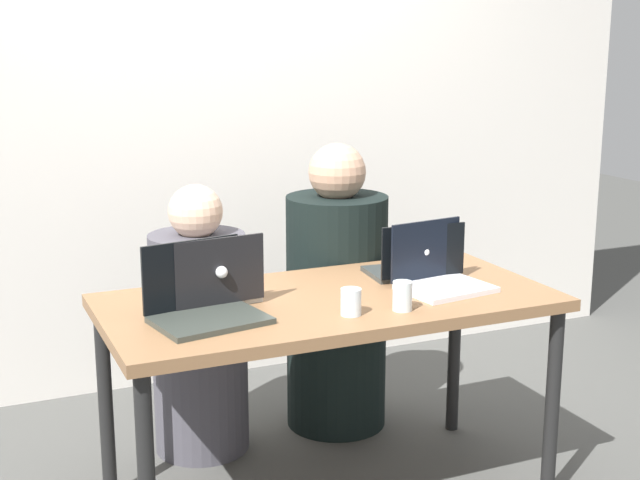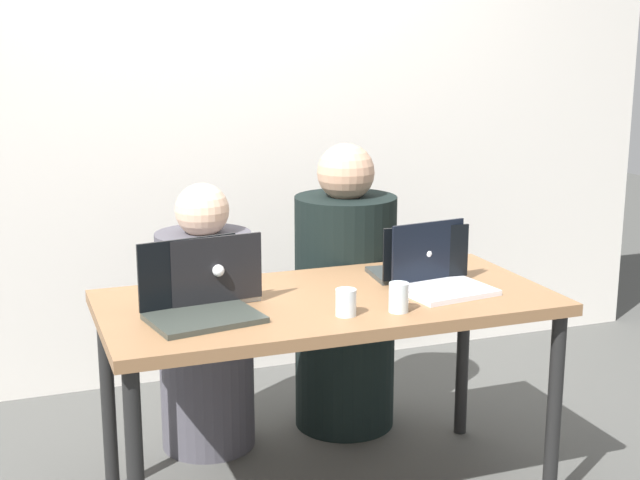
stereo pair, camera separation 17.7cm
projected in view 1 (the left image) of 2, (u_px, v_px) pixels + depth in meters
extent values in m
cube|color=silver|center=(208.00, 104.00, 4.06)|extent=(4.50, 0.10, 2.58)
cube|color=#87603E|center=(329.00, 303.00, 2.98)|extent=(1.51, 0.73, 0.04)
cylinder|color=black|center=(552.00, 406.00, 3.06)|extent=(0.05, 0.05, 0.70)
cylinder|color=black|center=(106.00, 405.00, 3.07)|extent=(0.05, 0.05, 0.70)
cylinder|color=black|center=(454.00, 349.00, 3.62)|extent=(0.05, 0.05, 0.70)
cylinder|color=#494750|center=(200.00, 343.00, 3.44)|extent=(0.40, 0.40, 0.87)
sphere|color=beige|center=(195.00, 212.00, 3.33)|extent=(0.21, 0.21, 0.21)
cylinder|color=black|center=(337.00, 312.00, 3.66)|extent=(0.48, 0.48, 0.97)
sphere|color=tan|center=(337.00, 172.00, 3.53)|extent=(0.23, 0.23, 0.23)
cube|color=silver|center=(206.00, 297.00, 2.95)|extent=(0.32, 0.26, 0.02)
cube|color=black|center=(220.00, 271.00, 2.82)|extent=(0.30, 0.04, 0.22)
sphere|color=white|center=(222.00, 272.00, 2.81)|extent=(0.04, 0.04, 0.04)
cube|color=#363B36|center=(210.00, 320.00, 2.71)|extent=(0.36, 0.29, 0.02)
cube|color=black|center=(191.00, 274.00, 2.78)|extent=(0.32, 0.07, 0.22)
sphere|color=white|center=(189.00, 273.00, 2.79)|extent=(0.04, 0.04, 0.04)
cube|color=#373C3B|center=(410.00, 271.00, 3.26)|extent=(0.33, 0.23, 0.02)
cube|color=black|center=(423.00, 251.00, 3.14)|extent=(0.31, 0.04, 0.19)
sphere|color=white|center=(425.00, 252.00, 3.13)|extent=(0.03, 0.03, 0.03)
cube|color=silver|center=(446.00, 288.00, 3.05)|extent=(0.32, 0.26, 0.02)
cube|color=black|center=(426.00, 250.00, 3.12)|extent=(0.29, 0.05, 0.21)
sphere|color=white|center=(423.00, 249.00, 3.13)|extent=(0.04, 0.04, 0.04)
cylinder|color=silver|center=(402.00, 296.00, 2.83)|extent=(0.06, 0.06, 0.09)
cylinder|color=silver|center=(402.00, 302.00, 2.83)|extent=(0.06, 0.06, 0.05)
cylinder|color=silver|center=(351.00, 302.00, 2.78)|extent=(0.07, 0.07, 0.09)
cylinder|color=silver|center=(351.00, 308.00, 2.78)|extent=(0.06, 0.06, 0.05)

